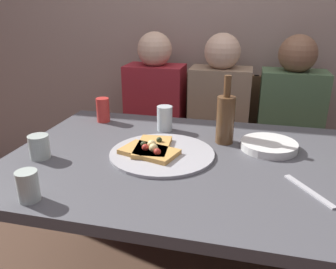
{
  "coord_description": "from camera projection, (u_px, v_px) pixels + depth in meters",
  "views": [
    {
      "loc": [
        0.19,
        -1.2,
        1.32
      ],
      "look_at": [
        -0.13,
        0.11,
        0.81
      ],
      "focal_mm": 36.58,
      "sensor_mm": 36.0,
      "label": 1
    }
  ],
  "objects": [
    {
      "name": "tumbler_near",
      "position": [
        165.0,
        118.0,
        1.61
      ],
      "size": [
        0.07,
        0.07,
        0.12
      ],
      "primitive_type": "cylinder",
      "color": "silver",
      "rests_on": "dining_table"
    },
    {
      "name": "chair_middle",
      "position": [
        218.0,
        137.0,
        2.22
      ],
      "size": [
        0.44,
        0.44,
        0.9
      ],
      "rotation": [
        0.0,
        0.0,
        3.14
      ],
      "color": "brown",
      "rests_on": "ground_plane"
    },
    {
      "name": "guest_in_sweater",
      "position": [
        152.0,
        121.0,
        2.13
      ],
      "size": [
        0.36,
        0.56,
        1.17
      ],
      "rotation": [
        0.0,
        0.0,
        3.14
      ],
      "color": "maroon",
      "rests_on": "ground_plane"
    },
    {
      "name": "guest_by_wall",
      "position": [
        290.0,
        131.0,
        1.95
      ],
      "size": [
        0.36,
        0.56,
        1.17
      ],
      "rotation": [
        0.0,
        0.0,
        3.14
      ],
      "color": "#4C6B47",
      "rests_on": "ground_plane"
    },
    {
      "name": "pizza_slice_extra",
      "position": [
        150.0,
        151.0,
        1.34
      ],
      "size": [
        0.25,
        0.19,
        0.05
      ],
      "color": "tan",
      "rests_on": "pizza_tray"
    },
    {
      "name": "guest_in_beanie",
      "position": [
        217.0,
        126.0,
        2.04
      ],
      "size": [
        0.36,
        0.56,
        1.17
      ],
      "rotation": [
        0.0,
        0.0,
        3.14
      ],
      "color": "#937A60",
      "rests_on": "ground_plane"
    },
    {
      "name": "table_knife",
      "position": [
        309.0,
        191.0,
        1.1
      ],
      "size": [
        0.14,
        0.19,
        0.01
      ],
      "primitive_type": "cube",
      "rotation": [
        0.0,
        0.0,
        5.3
      ],
      "color": "#B7B7BC",
      "rests_on": "dining_table"
    },
    {
      "name": "plate_stack",
      "position": [
        269.0,
        146.0,
        1.41
      ],
      "size": [
        0.23,
        0.23,
        0.03
      ],
      "primitive_type": "cylinder",
      "color": "white",
      "rests_on": "dining_table"
    },
    {
      "name": "soda_can",
      "position": [
        103.0,
        110.0,
        1.74
      ],
      "size": [
        0.07,
        0.07,
        0.12
      ],
      "primitive_type": "cylinder",
      "color": "red",
      "rests_on": "dining_table"
    },
    {
      "name": "pizza_tray",
      "position": [
        162.0,
        153.0,
        1.36
      ],
      "size": [
        0.42,
        0.42,
        0.01
      ],
      "primitive_type": "cylinder",
      "color": "#ADADB2",
      "rests_on": "dining_table"
    },
    {
      "name": "wine_glass",
      "position": [
        39.0,
        147.0,
        1.32
      ],
      "size": [
        0.08,
        0.08,
        0.09
      ],
      "primitive_type": "cylinder",
      "color": "#B7C6BC",
      "rests_on": "dining_table"
    },
    {
      "name": "chair_right",
      "position": [
        285.0,
        142.0,
        2.13
      ],
      "size": [
        0.44,
        0.44,
        0.9
      ],
      "rotation": [
        0.0,
        0.0,
        3.14
      ],
      "color": "brown",
      "rests_on": "ground_plane"
    },
    {
      "name": "tumbler_far",
      "position": [
        28.0,
        186.0,
        1.03
      ],
      "size": [
        0.07,
        0.07,
        0.1
      ],
      "primitive_type": "cylinder",
      "color": "#B7C6BC",
      "rests_on": "dining_table"
    },
    {
      "name": "back_wall",
      "position": [
        225.0,
        8.0,
        2.12
      ],
      "size": [
        6.0,
        0.1,
        2.6
      ],
      "primitive_type": "cube",
      "color": "gray",
      "rests_on": "ground_plane"
    },
    {
      "name": "pizza_slice_last",
      "position": [
        153.0,
        147.0,
        1.38
      ],
      "size": [
        0.15,
        0.23,
        0.05
      ],
      "color": "tan",
      "rests_on": "pizza_tray"
    },
    {
      "name": "chair_left",
      "position": [
        158.0,
        132.0,
        2.31
      ],
      "size": [
        0.44,
        0.44,
        0.9
      ],
      "rotation": [
        0.0,
        0.0,
        3.14
      ],
      "color": "brown",
      "rests_on": "ground_plane"
    },
    {
      "name": "dining_table",
      "position": [
        192.0,
        176.0,
        1.36
      ],
      "size": [
        1.46,
        0.98,
        0.76
      ],
      "color": "#4C4C51",
      "rests_on": "ground_plane"
    },
    {
      "name": "beer_bottle",
      "position": [
        225.0,
        118.0,
        1.45
      ],
      "size": [
        0.08,
        0.08,
        0.29
      ],
      "color": "brown",
      "rests_on": "dining_table"
    }
  ]
}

